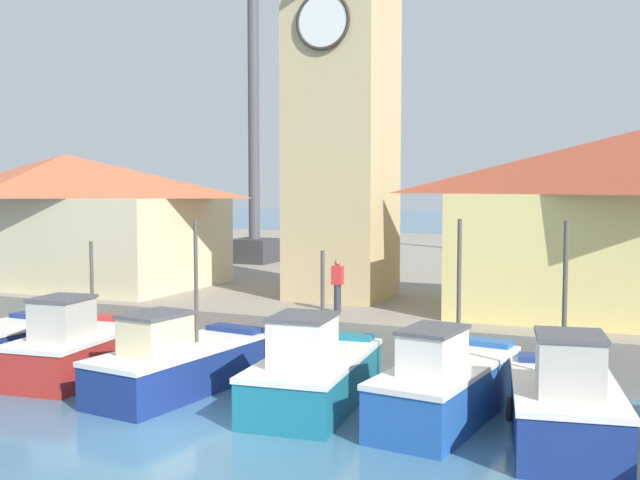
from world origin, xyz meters
The scene contains 11 objects.
ground_plane centered at (0.00, 0.00, 0.00)m, with size 300.00×300.00×0.00m, color teal.
quay_wharf centered at (0.00, 26.74, 0.68)m, with size 120.00×40.00×1.35m, color gray.
fishing_boat_left_inner centered at (-5.01, 3.23, 0.77)m, with size 2.52×4.75×3.65m.
fishing_boat_mid_left centered at (-1.64, 2.98, 0.73)m, with size 2.57×5.34×4.32m.
fishing_boat_center centered at (1.94, 3.27, 0.76)m, with size 2.62×5.20×3.61m.
fishing_boat_mid_right centered at (5.08, 3.46, 0.77)m, with size 2.45×5.39×4.42m.
fishing_boat_right_inner centered at (7.65, 2.81, 0.80)m, with size 2.79×4.68×4.46m.
clock_tower centered at (-0.49, 11.20, 8.57)m, with size 3.68×3.68×15.26m.
warehouse_left centered at (-11.97, 10.57, 3.95)m, with size 11.92×6.64×5.09m.
port_crane_near centered at (-8.78, 20.87, 9.74)m, with size 5.63×9.75×21.15m.
dock_worker_near_tower centered at (0.54, 8.27, 2.20)m, with size 0.34×0.22×1.62m.
Camera 1 is at (8.94, -12.62, 5.14)m, focal length 42.00 mm.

